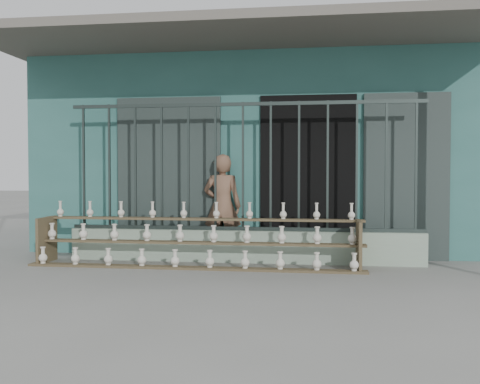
# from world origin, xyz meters

# --- Properties ---
(ground) EXTENTS (60.00, 60.00, 0.00)m
(ground) POSITION_xyz_m (0.00, 0.00, 0.00)
(ground) COLOR slate
(workshop_building) EXTENTS (7.40, 6.60, 3.21)m
(workshop_building) POSITION_xyz_m (0.00, 4.23, 1.62)
(workshop_building) COLOR #2D605B
(workshop_building) RESTS_ON ground
(parapet_wall) EXTENTS (5.00, 0.20, 0.45)m
(parapet_wall) POSITION_xyz_m (0.00, 1.30, 0.23)
(parapet_wall) COLOR #8CA38C
(parapet_wall) RESTS_ON ground
(security_fence) EXTENTS (5.00, 0.04, 1.80)m
(security_fence) POSITION_xyz_m (-0.00, 1.30, 1.35)
(security_fence) COLOR #283330
(security_fence) RESTS_ON parapet_wall
(shelf_rack) EXTENTS (4.50, 0.68, 0.85)m
(shelf_rack) POSITION_xyz_m (-0.58, 0.89, 0.36)
(shelf_rack) COLOR brown
(shelf_rack) RESTS_ON ground
(elderly_woman) EXTENTS (0.57, 0.38, 1.54)m
(elderly_woman) POSITION_xyz_m (-0.35, 1.64, 0.77)
(elderly_woman) COLOR brown
(elderly_woman) RESTS_ON ground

